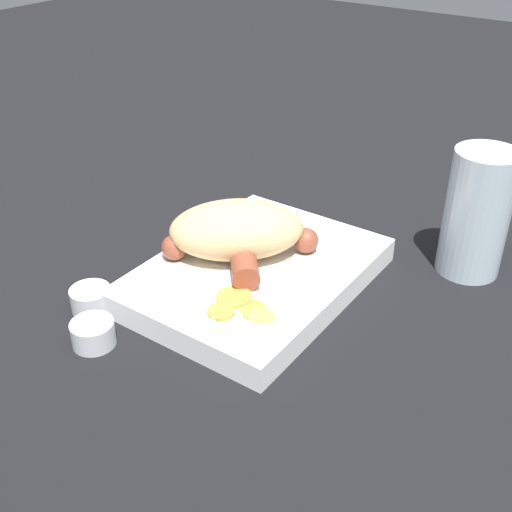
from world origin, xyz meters
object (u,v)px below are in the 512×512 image
sausage (241,244)px  condiment_cup_near (91,300)px  food_tray (256,275)px  condiment_cup_far (93,334)px  bread_roll (237,229)px  drink_glass (477,213)px

sausage → condiment_cup_near: (-0.14, 0.09, -0.03)m
food_tray → condiment_cup_near: (-0.13, 0.11, -0.00)m
condiment_cup_near → condiment_cup_far: same height
food_tray → condiment_cup_near: bearing=139.3°
food_tray → bread_roll: bread_roll is taller
condiment_cup_far → drink_glass: 0.41m
bread_roll → drink_glass: 0.26m
sausage → condiment_cup_near: sausage is taller
food_tray → bread_roll: 0.05m
sausage → food_tray: bearing=-103.4°
bread_roll → sausage: size_ratio=1.23×
sausage → bread_roll: bearing=85.2°
food_tray → condiment_cup_far: food_tray is taller
sausage → drink_glass: (0.16, -0.20, 0.03)m
bread_roll → sausage: bearing=-94.8°
drink_glass → condiment_cup_far: bearing=143.7°
bread_roll → condiment_cup_near: bread_roll is taller
bread_roll → drink_glass: bearing=-52.3°
bread_roll → condiment_cup_far: 0.18m
condiment_cup_far → drink_glass: bearing=-36.3°
sausage → condiment_cup_far: sausage is taller
condiment_cup_near → food_tray: bearing=-40.7°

